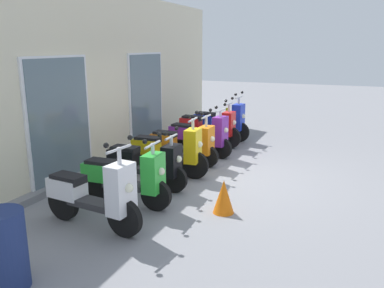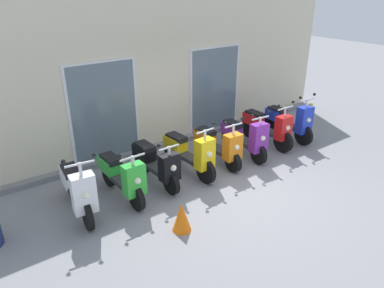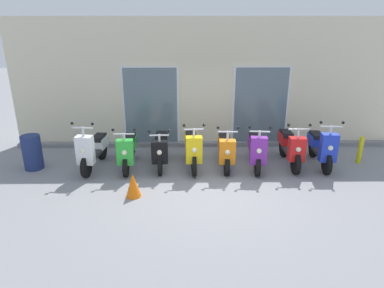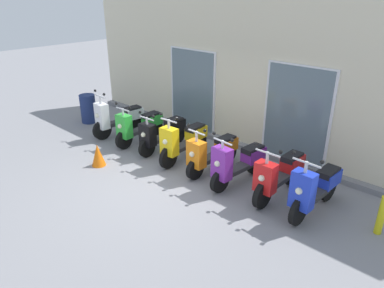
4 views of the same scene
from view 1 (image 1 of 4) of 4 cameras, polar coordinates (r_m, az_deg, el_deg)
ground_plane at (r=7.67m, az=5.19°, el=-4.67°), size 40.00×40.00×0.00m
storefront_facade at (r=8.55m, az=-12.87°, el=8.87°), size 10.85×0.50×3.58m
scooter_white at (r=5.53m, az=-14.10°, el=-7.14°), size 0.55×1.64×1.33m
scooter_green at (r=6.21m, az=-9.63°, el=-4.81°), size 0.55×1.58×1.17m
scooter_black at (r=6.90m, az=-6.71°, el=-2.76°), size 0.52×1.56×1.11m
scooter_yellow at (r=7.53m, az=-3.33°, el=-1.00°), size 0.52×1.64×1.27m
scooter_orange at (r=8.30m, az=-1.20°, el=0.02°), size 0.53×1.59×1.20m
scooter_purple at (r=8.93m, az=1.24°, el=1.27°), size 0.53×1.61×1.22m
scooter_red at (r=9.78m, az=2.48°, el=2.41°), size 0.56×1.69×1.24m
scooter_blue at (r=10.45m, az=4.30°, el=3.27°), size 0.57×1.63×1.31m
trash_bin at (r=4.57m, az=-25.69°, el=-13.81°), size 0.46×0.46×0.85m
traffic_cone at (r=5.96m, az=4.63°, el=-7.62°), size 0.32×0.32×0.52m
curb_bollard at (r=11.55m, az=5.19°, el=3.52°), size 0.12×0.12×0.70m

